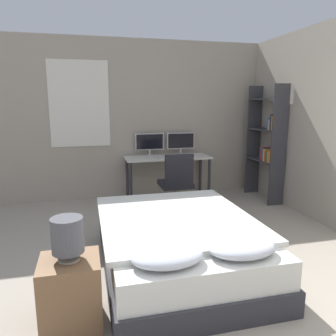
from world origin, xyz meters
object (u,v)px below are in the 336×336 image
(bed, at_px, (179,244))
(monitor_left, at_px, (150,143))
(nightstand, at_px, (71,292))
(office_chair, at_px, (176,188))
(bedside_lamp, at_px, (67,236))
(monitor_right, at_px, (181,142))
(keyboard, at_px, (170,158))
(computer_mouse, at_px, (187,156))
(desk, at_px, (168,162))
(bookshelf, at_px, (268,141))

(bed, height_order, monitor_left, monitor_left)
(nightstand, relative_size, office_chair, 0.57)
(bedside_lamp, relative_size, monitor_right, 0.65)
(bedside_lamp, bearing_deg, monitor_left, 69.09)
(nightstand, distance_m, keyboard, 3.28)
(bed, distance_m, office_chair, 1.76)
(monitor_right, height_order, keyboard, monitor_right)
(bedside_lamp, xyz_separation_m, keyboard, (1.51, 2.87, 0.04))
(monitor_left, height_order, office_chair, monitor_left)
(monitor_left, xyz_separation_m, computer_mouse, (0.57, -0.35, -0.21))
(keyboard, bearing_deg, monitor_left, 129.07)
(bedside_lamp, height_order, monitor_left, monitor_left)
(desk, relative_size, keyboard, 3.72)
(desk, distance_m, keyboard, 0.20)
(bedside_lamp, height_order, desk, bedside_lamp)
(bed, distance_m, bedside_lamp, 1.27)
(monitor_right, bearing_deg, bedside_lamp, -119.09)
(monitor_left, bearing_deg, office_chair, -75.70)
(bed, relative_size, computer_mouse, 28.91)
(monitor_left, xyz_separation_m, monitor_right, (0.56, 0.00, 0.00))
(nightstand, relative_size, bedside_lamp, 1.63)
(desk, xyz_separation_m, computer_mouse, (0.29, -0.17, 0.12))
(office_chair, bearing_deg, monitor_right, 69.87)
(nightstand, xyz_separation_m, desk, (1.51, 3.04, 0.38))
(monitor_right, bearing_deg, office_chair, -110.13)
(computer_mouse, bearing_deg, bedside_lamp, -122.01)
(bedside_lamp, distance_m, office_chair, 2.76)
(computer_mouse, xyz_separation_m, bookshelf, (1.32, -0.31, 0.27))
(keyboard, bearing_deg, desk, 90.00)
(desk, bearing_deg, bookshelf, -16.53)
(office_chair, bearing_deg, monitor_left, 104.30)
(nightstand, height_order, bookshelf, bookshelf)
(keyboard, height_order, office_chair, office_chair)
(computer_mouse, bearing_deg, bed, -109.20)
(office_chair, height_order, bookshelf, bookshelf)
(monitor_left, distance_m, monitor_right, 0.56)
(bed, height_order, bedside_lamp, bedside_lamp)
(bed, distance_m, monitor_right, 2.80)
(bed, xyz_separation_m, desk, (0.50, 2.42, 0.38))
(bedside_lamp, height_order, computer_mouse, bedside_lamp)
(monitor_right, height_order, bookshelf, bookshelf)
(monitor_right, relative_size, keyboard, 1.26)
(desk, distance_m, bookshelf, 1.72)
(monitor_right, xyz_separation_m, bookshelf, (1.33, -0.65, 0.06))
(monitor_left, bearing_deg, bed, -94.82)
(monitor_right, distance_m, bookshelf, 1.48)
(bed, xyz_separation_m, nightstand, (-1.01, -0.62, 0.00))
(computer_mouse, distance_m, office_chair, 0.76)
(bed, height_order, office_chair, office_chair)
(bed, bearing_deg, monitor_left, 85.18)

